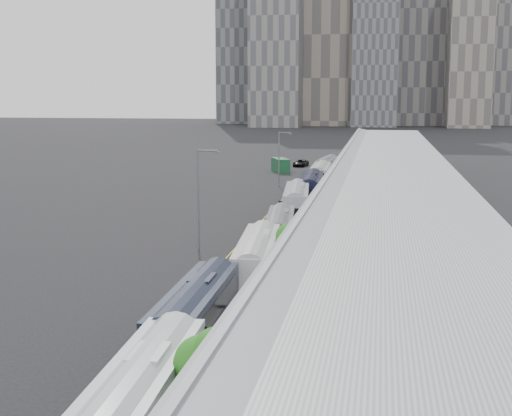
% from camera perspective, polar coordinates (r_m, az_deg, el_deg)
% --- Properties ---
extents(sidewalk, '(10.00, 170.00, 0.12)m').
position_cam_1_polar(sidewalk, '(74.13, 7.75, -1.99)').
color(sidewalk, gray).
rests_on(sidewalk, ground).
extents(lane_line, '(0.12, 160.00, 0.02)m').
position_cam_1_polar(lane_line, '(75.25, -0.26, -1.78)').
color(lane_line, gold).
rests_on(lane_line, ground).
extents(depot, '(12.45, 160.40, 7.20)m').
position_cam_1_polar(depot, '(73.52, 10.92, 0.56)').
color(depot, gray).
rests_on(depot, ground).
extents(skyline, '(145.00, 64.00, 120.00)m').
position_cam_1_polar(skyline, '(344.17, 7.77, 15.09)').
color(skyline, slate).
rests_on(skyline, ground).
extents(bus_1, '(2.88, 12.95, 3.77)m').
position_cam_1_polar(bus_1, '(40.66, -4.84, -8.98)').
color(bus_1, black).
rests_on(bus_1, ground).
extents(bus_2, '(3.77, 13.30, 3.83)m').
position_cam_1_polar(bus_2, '(53.27, 0.12, -4.56)').
color(bus_2, silver).
rests_on(bus_2, ground).
extents(bus_3, '(3.59, 12.19, 3.51)m').
position_cam_1_polar(bus_3, '(65.60, 1.93, -2.09)').
color(bus_3, slate).
rests_on(bus_3, ground).
extents(bus_4, '(3.92, 13.60, 3.92)m').
position_cam_1_polar(bus_4, '(81.66, 3.27, 0.23)').
color(bus_4, '#ABACB6').
rests_on(bus_4, ground).
extents(bus_5, '(3.44, 13.70, 3.97)m').
position_cam_1_polar(bus_5, '(93.53, 4.42, 1.36)').
color(bus_5, black).
rests_on(bus_5, ground).
extents(bus_6, '(2.89, 13.00, 3.79)m').
position_cam_1_polar(bus_6, '(108.80, 5.16, 2.39)').
color(bus_6, silver).
rests_on(bus_6, ground).
extents(bus_7, '(3.31, 12.17, 3.52)m').
position_cam_1_polar(bus_7, '(124.05, 5.70, 3.14)').
color(bus_7, slate).
rests_on(bus_7, ground).
extents(tree_0, '(2.94, 2.94, 5.16)m').
position_cam_1_polar(tree_0, '(29.20, -3.27, -11.98)').
color(tree_0, black).
rests_on(tree_0, ground).
extents(tree_1, '(2.54, 2.54, 5.03)m').
position_cam_1_polar(tree_1, '(53.20, 3.18, -2.24)').
color(tree_1, black).
rests_on(tree_1, ground).
extents(tree_2, '(1.66, 1.66, 4.27)m').
position_cam_1_polar(tree_2, '(75.50, 5.56, 0.82)').
color(tree_2, black).
rests_on(tree_2, ground).
extents(tree_3, '(1.36, 1.36, 4.06)m').
position_cam_1_polar(tree_3, '(95.28, 6.59, 2.46)').
color(tree_3, black).
rests_on(tree_3, ground).
extents(street_lamp_near, '(2.04, 0.22, 9.31)m').
position_cam_1_polar(street_lamp_near, '(64.68, -4.49, 1.20)').
color(street_lamp_near, '#59595E').
rests_on(street_lamp_near, ground).
extents(street_lamp_far, '(2.04, 0.22, 8.48)m').
position_cam_1_polar(street_lamp_far, '(110.85, 1.95, 4.27)').
color(street_lamp_far, '#59595E').
rests_on(street_lamp_far, ground).
extents(shipping_container, '(4.23, 6.19, 2.55)m').
position_cam_1_polar(shipping_container, '(131.94, 1.98, 3.44)').
color(shipping_container, '#144226').
rests_on(shipping_container, ground).
extents(suv, '(3.05, 5.25, 1.37)m').
position_cam_1_polar(suv, '(142.54, 3.59, 3.61)').
color(suv, black).
rests_on(suv, ground).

